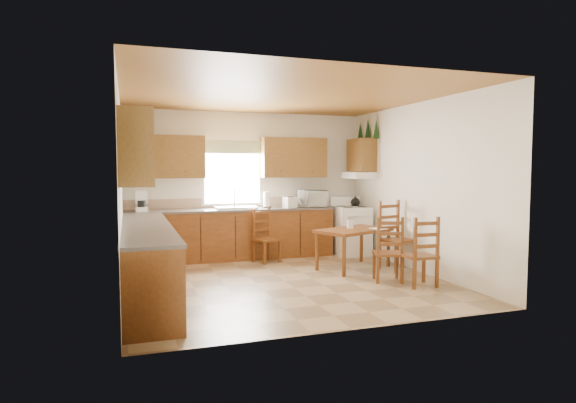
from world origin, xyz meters
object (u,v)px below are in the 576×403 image
object	(u,v)px
microwave	(313,199)
dining_table	(353,249)
chair_near_left	(388,249)
stove	(352,231)
chair_far_right	(397,236)
chair_near_right	(420,251)
chair_far_left	(267,236)

from	to	relation	value
microwave	dining_table	distance (m)	1.62
microwave	dining_table	xyz separation A→B (m)	(0.16, -1.43, -0.75)
microwave	dining_table	bearing A→B (deg)	-70.35
chair_near_left	microwave	bearing A→B (deg)	-65.24
microwave	chair_near_left	bearing A→B (deg)	-71.30
stove	microwave	xyz separation A→B (m)	(-0.69, 0.28, 0.62)
chair_near_left	chair_far_right	xyz separation A→B (m)	(0.56, 0.67, 0.08)
stove	microwave	world-z (taller)	microwave
chair_far_right	chair_near_right	bearing A→B (deg)	-118.25
microwave	stove	bearing A→B (deg)	-9.09
stove	chair_near_left	distance (m)	2.17
dining_table	stove	bearing A→B (deg)	42.34
chair_far_right	chair_near_left	bearing A→B (deg)	-143.21
chair_near_left	chair_far_left	distance (m)	2.33
microwave	chair_near_left	world-z (taller)	microwave
chair_far_right	microwave	bearing A→B (deg)	101.55
stove	microwave	bearing A→B (deg)	162.89
microwave	chair_far_left	distance (m)	1.30
stove	chair_far_left	world-z (taller)	chair_far_left
stove	chair_far_left	distance (m)	1.75
chair_near_right	chair_far_right	distance (m)	1.10
chair_near_left	chair_far_left	bearing A→B (deg)	-37.38
stove	chair_far_right	bearing A→B (deg)	-80.62
microwave	chair_far_right	world-z (taller)	microwave
stove	chair_near_left	world-z (taller)	chair_near_left
chair_near_right	chair_far_right	xyz separation A→B (m)	(0.28, 1.06, 0.07)
microwave	chair_near_right	size ratio (longest dim) A/B	0.53
dining_table	chair_near_right	bearing A→B (deg)	-98.45
microwave	chair_near_right	bearing A→B (deg)	-66.42
chair_near_left	dining_table	bearing A→B (deg)	-66.63
chair_near_left	chair_near_right	size ratio (longest dim) A/B	0.97
dining_table	chair_far_left	size ratio (longest dim) A/B	1.31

